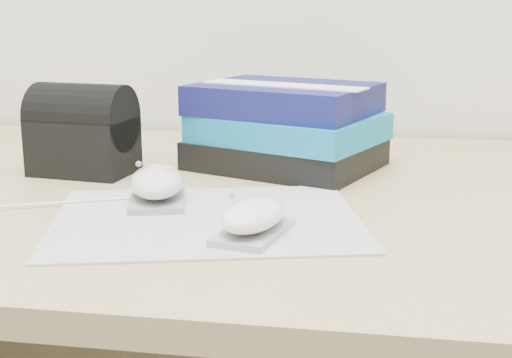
% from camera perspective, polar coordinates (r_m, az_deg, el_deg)
% --- Properties ---
extents(desk, '(1.60, 0.80, 0.73)m').
position_cam_1_polar(desk, '(1.06, 5.14, -12.44)').
color(desk, tan).
rests_on(desk, ground).
extents(mousepad, '(0.39, 0.34, 0.00)m').
position_cam_1_polar(mousepad, '(0.79, -3.96, -3.22)').
color(mousepad, '#97989F').
rests_on(mousepad, desk).
extents(mouse_rear, '(0.09, 0.13, 0.05)m').
position_cam_1_polar(mouse_rear, '(0.86, -7.92, -0.43)').
color(mouse_rear, gray).
rests_on(mouse_rear, mousepad).
extents(mouse_front, '(0.08, 0.11, 0.04)m').
position_cam_1_polar(mouse_front, '(0.73, -0.24, -3.10)').
color(mouse_front, '#A1A1A3').
rests_on(mouse_front, mousepad).
extents(usb_cable, '(0.22, 0.10, 0.00)m').
position_cam_1_polar(usb_cable, '(0.88, -14.93, -1.81)').
color(usb_cable, white).
rests_on(usb_cable, mousepad).
extents(book_stack, '(0.31, 0.28, 0.12)m').
position_cam_1_polar(book_stack, '(1.04, 2.45, 4.21)').
color(book_stack, black).
rests_on(book_stack, desk).
extents(pouch, '(0.15, 0.11, 0.13)m').
position_cam_1_polar(pouch, '(1.03, -13.70, 3.82)').
color(pouch, black).
rests_on(pouch, desk).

